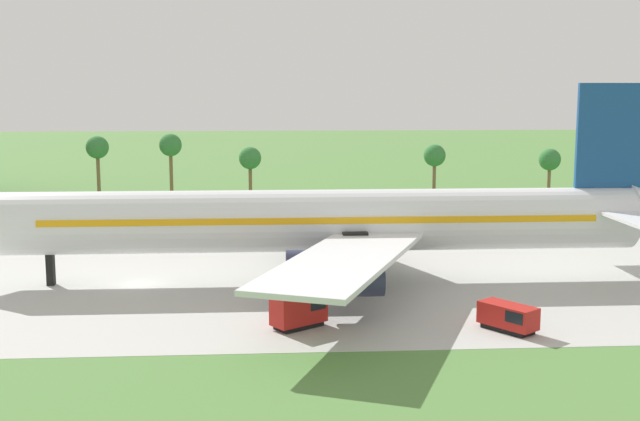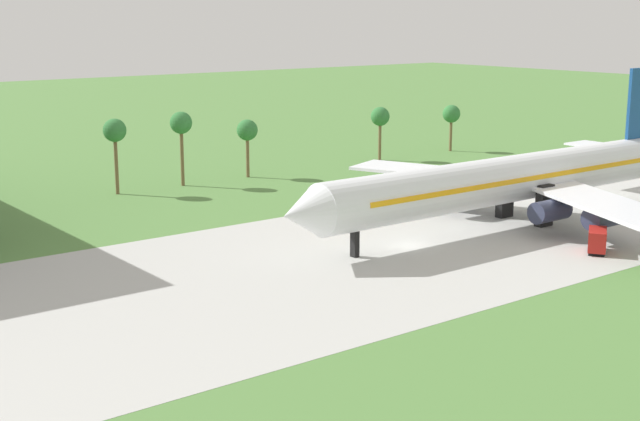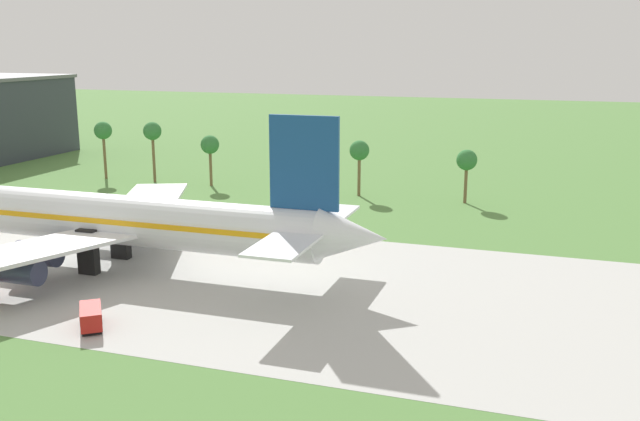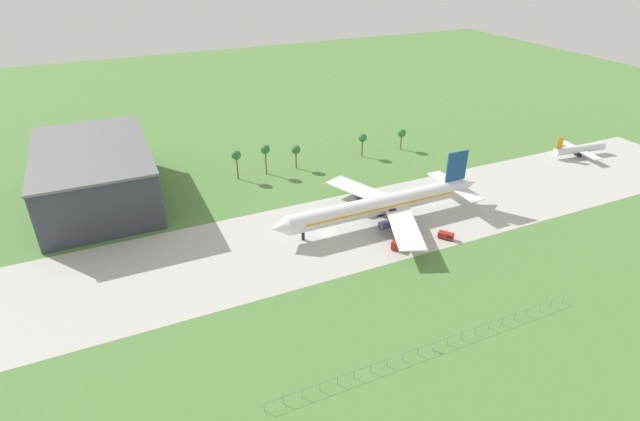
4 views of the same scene
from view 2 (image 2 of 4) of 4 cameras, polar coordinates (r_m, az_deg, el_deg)
name	(u,v)px [view 2 (image 2 of 4)]	position (r m, az deg, el deg)	size (l,w,h in m)	color
ground_plane	(409,246)	(108.10, 5.73, -2.25)	(600.00, 600.00, 0.00)	#517F3D
taxiway_strip	(409,245)	(108.09, 5.73, -2.24)	(320.00, 44.00, 0.02)	#B2B2AD
jet_airliner	(518,178)	(120.84, 12.58, 2.04)	(75.49, 54.40, 19.64)	white
fuel_truck	(597,240)	(109.09, 17.32, -1.82)	(4.79, 4.19, 2.79)	black
palm_tree_row	(287,123)	(156.73, -2.11, 5.59)	(76.95, 3.60, 12.09)	brown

